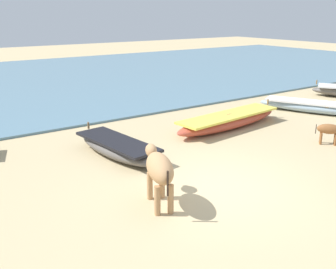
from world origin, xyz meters
TOP-DOWN VIEW (x-y plane):
  - ground at (0.00, 0.00)m, footprint 80.00×80.00m
  - sea_water at (0.00, 16.23)m, footprint 60.00×20.00m
  - fishing_boat_0 at (-0.86, 2.99)m, footprint 1.30×3.27m
  - fishing_boat_1 at (7.76, 2.79)m, footprint 2.85×4.43m
  - fishing_boat_4 at (3.51, 3.27)m, footprint 4.73×1.45m
  - cow_adult_tan at (-1.47, 0.02)m, footprint 0.89×1.63m
  - calf_near_brown at (4.74, 0.30)m, footprint 0.73×0.84m

SIDE VIEW (x-z plane):
  - ground at x=0.00m, z-range 0.00..0.00m
  - sea_water at x=0.00m, z-range 0.00..0.08m
  - fishing_boat_1 at x=7.76m, z-range -0.08..0.55m
  - fishing_boat_0 at x=-0.86m, z-range -0.08..0.58m
  - fishing_boat_4 at x=3.51m, z-range -0.08..0.60m
  - calf_near_brown at x=4.74m, z-range 0.14..0.76m
  - cow_adult_tan at x=-1.47m, z-range 0.24..1.32m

